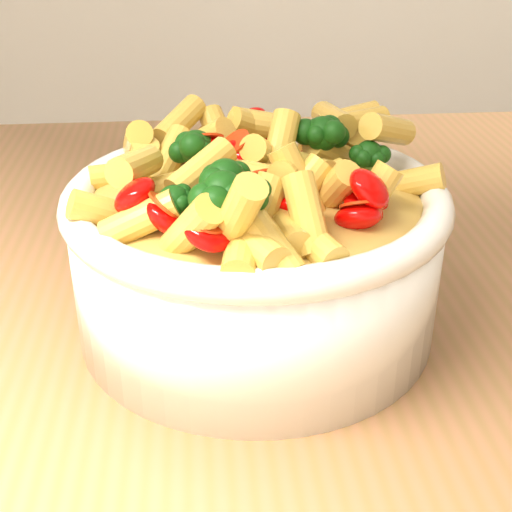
{
  "coord_description": "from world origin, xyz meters",
  "views": [
    {
      "loc": [
        -0.08,
        -0.45,
        1.16
      ],
      "look_at": [
        -0.04,
        -0.05,
        0.95
      ],
      "focal_mm": 50.0,
      "sensor_mm": 36.0,
      "label": 1
    }
  ],
  "objects": [
    {
      "name": "table",
      "position": [
        0.0,
        0.0,
        0.8
      ],
      "size": [
        1.2,
        0.8,
        0.9
      ],
      "color": "#A16B45",
      "rests_on": "ground"
    },
    {
      "name": "serving_bowl",
      "position": [
        -0.04,
        -0.05,
        0.95
      ],
      "size": [
        0.23,
        0.23,
        0.1
      ],
      "color": "white",
      "rests_on": "table"
    },
    {
      "name": "pasta_salad",
      "position": [
        -0.04,
        -0.05,
        1.01
      ],
      "size": [
        0.18,
        0.18,
        0.04
      ],
      "color": "#FFD450",
      "rests_on": "serving_bowl"
    }
  ]
}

